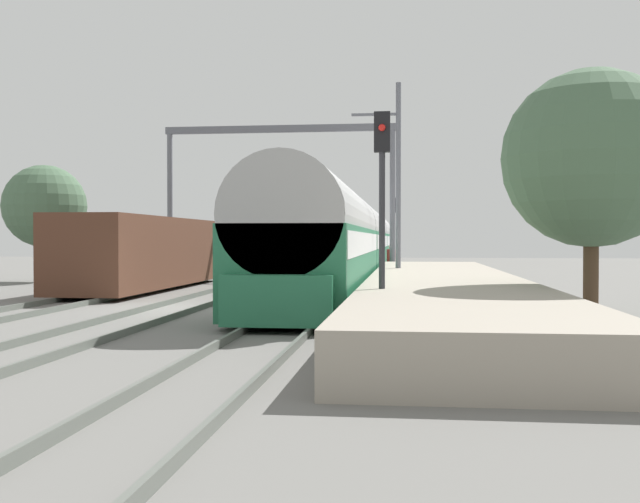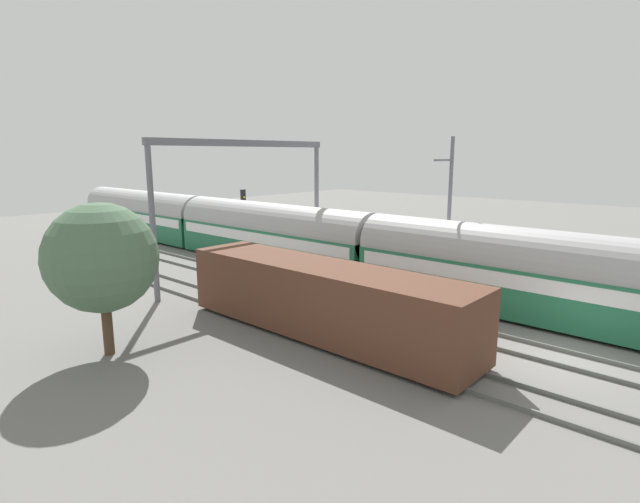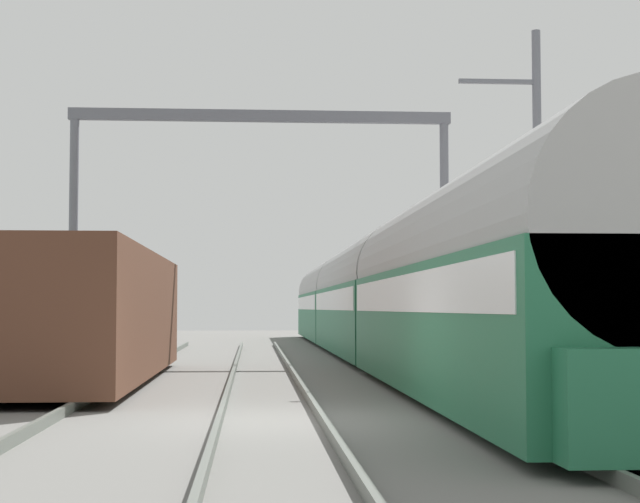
{
  "view_description": "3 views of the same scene",
  "coord_description": "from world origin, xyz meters",
  "px_view_note": "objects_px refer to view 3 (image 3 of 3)",
  "views": [
    {
      "loc": [
        6.55,
        -21.03,
        2.02
      ],
      "look_at": [
        3.81,
        2.44,
        1.62
      ],
      "focal_mm": 41.97,
      "sensor_mm": 36.0,
      "label": 1
    },
    {
      "loc": [
        -17.78,
        -4.52,
        7.12
      ],
      "look_at": [
        1.61,
        12.89,
        1.93
      ],
      "focal_mm": 27.66,
      "sensor_mm": 36.0,
      "label": 2
    },
    {
      "loc": [
        -0.26,
        -14.88,
        1.63
      ],
      "look_at": [
        1.9,
        17.82,
        3.46
      ],
      "focal_mm": 57.2,
      "sensor_mm": 36.0,
      "label": 3
    }
  ],
  "objects_px": {
    "freight_car": "(91,315)",
    "railway_signal_far": "(407,275)",
    "catenary_gantry": "(261,182)",
    "passenger_train": "(374,298)",
    "person_crossing": "(437,327)"
  },
  "relations": [
    {
      "from": "person_crossing",
      "to": "freight_car",
      "type": "bearing_deg",
      "value": 59.7
    },
    {
      "from": "passenger_train",
      "to": "railway_signal_far",
      "type": "bearing_deg",
      "value": 69.69
    },
    {
      "from": "freight_car",
      "to": "catenary_gantry",
      "type": "relative_size",
      "value": 1.08
    },
    {
      "from": "freight_car",
      "to": "railway_signal_far",
      "type": "xyz_separation_m",
      "value": [
        9.53,
        16.39,
        1.44
      ]
    },
    {
      "from": "freight_car",
      "to": "railway_signal_far",
      "type": "relative_size",
      "value": 2.88
    },
    {
      "from": "railway_signal_far",
      "to": "catenary_gantry",
      "type": "height_order",
      "value": "catenary_gantry"
    },
    {
      "from": "catenary_gantry",
      "to": "freight_car",
      "type": "bearing_deg",
      "value": -112.78
    },
    {
      "from": "catenary_gantry",
      "to": "passenger_train",
      "type": "bearing_deg",
      "value": 29.31
    },
    {
      "from": "passenger_train",
      "to": "person_crossing",
      "type": "bearing_deg",
      "value": -33.18
    },
    {
      "from": "passenger_train",
      "to": "railway_signal_far",
      "type": "distance_m",
      "value": 5.6
    },
    {
      "from": "freight_car",
      "to": "railway_signal_far",
      "type": "height_order",
      "value": "railway_signal_far"
    },
    {
      "from": "railway_signal_far",
      "to": "person_crossing",
      "type": "bearing_deg",
      "value": -90.05
    },
    {
      "from": "person_crossing",
      "to": "railway_signal_far",
      "type": "relative_size",
      "value": 0.38
    },
    {
      "from": "freight_car",
      "to": "catenary_gantry",
      "type": "distance_m",
      "value": 10.66
    },
    {
      "from": "passenger_train",
      "to": "catenary_gantry",
      "type": "relative_size",
      "value": 4.09
    }
  ]
}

